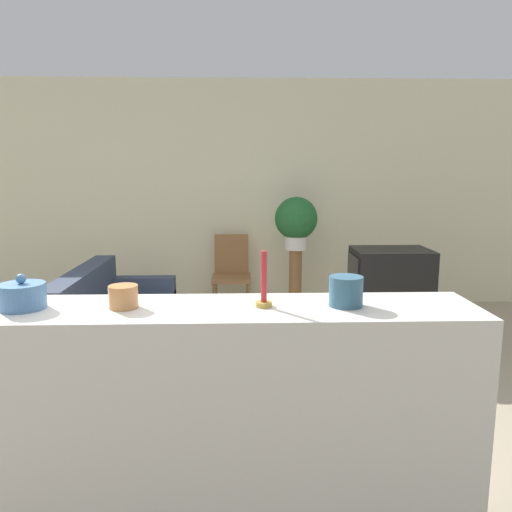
# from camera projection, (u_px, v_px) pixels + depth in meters

# --- Properties ---
(ground_plane) EXTENTS (14.00, 14.00, 0.00)m
(ground_plane) POSITION_uv_depth(u_px,v_px,m) (171.00, 461.00, 2.85)
(ground_plane) COLOR tan
(wall_back) EXTENTS (9.00, 0.06, 2.70)m
(wall_back) POSITION_uv_depth(u_px,v_px,m) (206.00, 195.00, 6.00)
(wall_back) COLOR beige
(wall_back) RESTS_ON ground_plane
(couch) EXTENTS (0.82, 1.63, 0.77)m
(couch) POSITION_uv_depth(u_px,v_px,m) (114.00, 325.00, 4.48)
(couch) COLOR #384256
(couch) RESTS_ON ground_plane
(tv_stand) EXTENTS (0.93, 0.54, 0.44)m
(tv_stand) POSITION_uv_depth(u_px,v_px,m) (389.00, 324.00, 4.67)
(tv_stand) COLOR olive
(tv_stand) RESTS_ON ground_plane
(television) EXTENTS (0.70, 0.50, 0.49)m
(television) POSITION_uv_depth(u_px,v_px,m) (390.00, 275.00, 4.59)
(television) COLOR black
(television) RESTS_ON tv_stand
(wooden_chair) EXTENTS (0.44, 0.44, 0.90)m
(wooden_chair) POSITION_uv_depth(u_px,v_px,m) (232.00, 271.00, 5.77)
(wooden_chair) COLOR olive
(wooden_chair) RESTS_ON ground_plane
(plant_stand) EXTENTS (0.14, 0.14, 0.78)m
(plant_stand) POSITION_uv_depth(u_px,v_px,m) (295.00, 284.00, 5.58)
(plant_stand) COLOR olive
(plant_stand) RESTS_ON ground_plane
(potted_plant) EXTENTS (0.47, 0.47, 0.58)m
(potted_plant) POSITION_uv_depth(u_px,v_px,m) (296.00, 220.00, 5.46)
(potted_plant) COLOR white
(potted_plant) RESTS_ON plant_stand
(foreground_counter) EXTENTS (2.74, 0.44, 1.10)m
(foreground_counter) POSITION_uv_depth(u_px,v_px,m) (145.00, 434.00, 2.09)
(foreground_counter) COLOR silver
(foreground_counter) RESTS_ON ground_plane
(decorative_bowl) EXTENTS (0.18, 0.18, 0.14)m
(decorative_bowl) POSITION_uv_depth(u_px,v_px,m) (22.00, 296.00, 1.97)
(decorative_bowl) COLOR #4C7AAD
(decorative_bowl) RESTS_ON foreground_counter
(candle_jar) EXTENTS (0.12, 0.12, 0.09)m
(candle_jar) POSITION_uv_depth(u_px,v_px,m) (123.00, 297.00, 1.99)
(candle_jar) COLOR #C6844C
(candle_jar) RESTS_ON foreground_counter
(candlestick) EXTENTS (0.07, 0.07, 0.23)m
(candlestick) POSITION_uv_depth(u_px,v_px,m) (264.00, 289.00, 2.00)
(candlestick) COLOR #B7933D
(candlestick) RESTS_ON foreground_counter
(coffee_tin) EXTENTS (0.14, 0.14, 0.12)m
(coffee_tin) POSITION_uv_depth(u_px,v_px,m) (346.00, 291.00, 2.01)
(coffee_tin) COLOR #335B75
(coffee_tin) RESTS_ON foreground_counter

